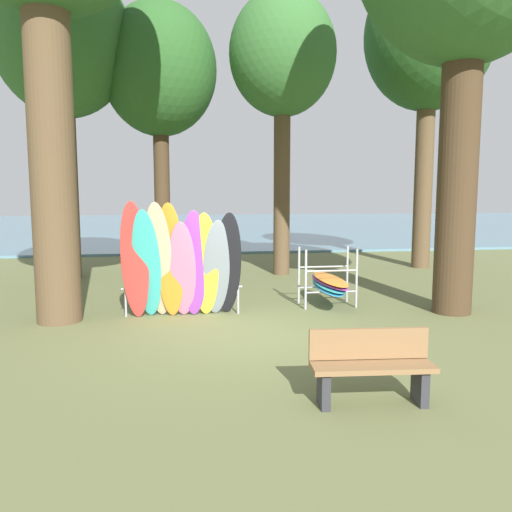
# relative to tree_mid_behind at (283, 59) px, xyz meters

# --- Properties ---
(ground_plane) EXTENTS (80.00, 80.00, 0.00)m
(ground_plane) POSITION_rel_tree_mid_behind_xyz_m (-1.74, -6.20, -6.22)
(ground_plane) COLOR #60663D
(lake_water) EXTENTS (80.00, 36.00, 0.10)m
(lake_water) POSITION_rel_tree_mid_behind_xyz_m (-1.74, 23.25, -6.17)
(lake_water) COLOR slate
(lake_water) RESTS_ON ground
(tree_mid_behind) EXTENTS (3.06, 3.06, 8.11)m
(tree_mid_behind) POSITION_rel_tree_mid_behind_xyz_m (0.00, 0.00, 0.00)
(tree_mid_behind) COLOR brown
(tree_mid_behind) RESTS_ON ground
(tree_far_left_back) EXTENTS (4.00, 4.00, 9.59)m
(tree_far_left_back) POSITION_rel_tree_mid_behind_xyz_m (4.79, 0.72, 0.95)
(tree_far_left_back) COLOR brown
(tree_far_left_back) RESTS_ON ground
(tree_far_right_back) EXTENTS (3.30, 3.30, 7.86)m
(tree_far_right_back) POSITION_rel_tree_mid_behind_xyz_m (-3.48, 0.71, -0.35)
(tree_far_right_back) COLOR #42301E
(tree_far_right_back) RESTS_ON ground
(tree_deep_back) EXTENTS (3.74, 3.74, 8.78)m
(tree_deep_back) POSITION_rel_tree_mid_behind_xyz_m (-6.08, 0.41, 0.31)
(tree_deep_back) COLOR brown
(tree_deep_back) RESTS_ON ground
(leaning_board_pile) EXTENTS (2.37, 0.83, 2.28)m
(leaning_board_pile) POSITION_rel_tree_mid_behind_xyz_m (-3.01, -5.07, -5.17)
(leaning_board_pile) COLOR red
(leaning_board_pile) RESTS_ON ground
(board_storage_rack) EXTENTS (1.15, 2.13, 1.25)m
(board_storage_rack) POSITION_rel_tree_mid_behind_xyz_m (0.13, -4.39, -5.73)
(board_storage_rack) COLOR #9EA0A5
(board_storage_rack) RESTS_ON ground
(park_bench) EXTENTS (1.43, 0.52, 0.85)m
(park_bench) POSITION_rel_tree_mid_behind_xyz_m (-0.92, -9.49, -5.77)
(park_bench) COLOR #2D2D33
(park_bench) RESTS_ON ground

